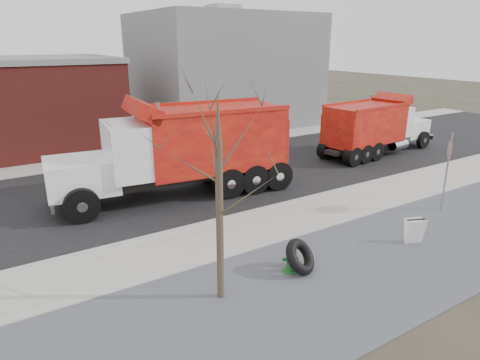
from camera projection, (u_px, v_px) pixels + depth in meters
ground at (264, 231)px, 14.47m from camera, size 120.00×120.00×0.00m
gravel_verge at (339, 277)px, 11.66m from camera, size 60.00×5.00×0.03m
sidewalk at (260, 228)px, 14.66m from camera, size 60.00×2.50×0.06m
curb at (240, 215)px, 15.70m from camera, size 60.00×0.15×0.11m
road at (184, 181)px, 19.52m from camera, size 60.00×9.40×0.02m
far_sidewalk at (141, 154)px, 24.09m from camera, size 60.00×2.00×0.06m
building_grey at (224, 70)px, 32.25m from camera, size 12.00×10.00×8.00m
bare_tree at (219, 172)px, 9.73m from camera, size 3.20×3.20×5.20m
fire_hydrant at (290, 260)px, 11.81m from camera, size 0.45×0.44×0.80m
truck_tire at (300, 257)px, 11.79m from camera, size 1.31×1.20×1.03m
stop_sign at (449, 159)px, 15.64m from camera, size 0.62×0.56×2.98m
sandwich_board at (414, 231)px, 13.44m from camera, size 0.69×0.57×0.83m
dump_truck_red_a at (376, 125)px, 23.79m from camera, size 8.10×2.84×3.25m
dump_truck_red_b at (183, 147)px, 17.27m from camera, size 9.80×3.78×4.03m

